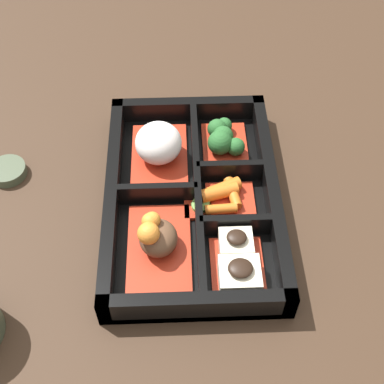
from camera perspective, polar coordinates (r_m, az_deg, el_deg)
ground_plane at (r=0.63m, az=0.00°, el=-1.43°), size 3.00×3.00×0.00m
bento_base at (r=0.63m, az=0.00°, el=-1.15°), size 0.30×0.20×0.01m
bento_rim at (r=0.61m, az=0.22°, el=-0.38°), size 0.30×0.20×0.04m
bowl_stew at (r=0.57m, az=-3.76°, el=-5.03°), size 0.11×0.07×0.05m
bowl_rice at (r=0.65m, az=-3.58°, el=4.92°), size 0.11×0.07×0.05m
bowl_tofu at (r=0.56m, az=4.92°, el=-7.54°), size 0.08×0.06×0.03m
bowl_carrots at (r=0.61m, az=3.64°, el=-0.54°), size 0.06×0.06×0.02m
bowl_greens at (r=0.67m, az=3.34°, el=5.61°), size 0.08×0.06×0.04m
bowl_pickles at (r=0.61m, az=0.74°, el=-1.30°), size 0.04×0.03×0.01m
sauce_dish at (r=0.69m, az=-19.09°, el=2.15°), size 0.05×0.05×0.01m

